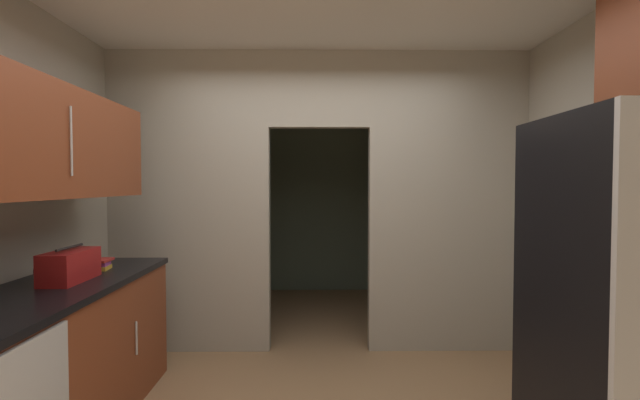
% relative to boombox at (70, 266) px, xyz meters
% --- Properties ---
extents(kitchen_partition, '(3.72, 0.12, 2.67)m').
position_rel_boombox_xyz_m(kitchen_partition, '(1.50, 1.31, 0.41)').
color(kitchen_partition, '#ADA899').
rests_on(kitchen_partition, ground).
extents(adjoining_room_shell, '(3.72, 2.35, 2.67)m').
position_rel_boombox_xyz_m(adjoining_room_shell, '(1.50, 2.98, 0.33)').
color(adjoining_room_shell, slate).
rests_on(adjoining_room_shell, ground).
extents(lower_cabinet_run, '(0.66, 2.20, 0.91)m').
position_rel_boombox_xyz_m(lower_cabinet_run, '(-0.03, -0.24, -0.55)').
color(lower_cabinet_run, brown).
rests_on(lower_cabinet_run, ground).
extents(upper_cabinet_counterside, '(0.36, 1.98, 0.63)m').
position_rel_boombox_xyz_m(upper_cabinet_counterside, '(-0.03, -0.24, 0.72)').
color(upper_cabinet_counterside, brown).
extents(boombox, '(0.20, 0.40, 0.21)m').
position_rel_boombox_xyz_m(boombox, '(0.00, 0.00, 0.00)').
color(boombox, maroon).
rests_on(boombox, lower_cabinet_run).
extents(book_stack, '(0.14, 0.17, 0.07)m').
position_rel_boombox_xyz_m(book_stack, '(0.00, 0.36, -0.06)').
color(book_stack, gold).
rests_on(book_stack, lower_cabinet_run).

